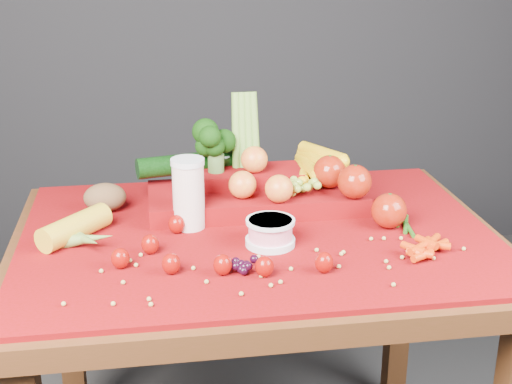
{
  "coord_description": "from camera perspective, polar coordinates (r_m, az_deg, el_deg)",
  "views": [
    {
      "loc": [
        -0.23,
        -1.46,
        1.41
      ],
      "look_at": [
        0.0,
        0.02,
        0.85
      ],
      "focal_mm": 50.0,
      "sensor_mm": 36.0,
      "label": 1
    }
  ],
  "objects": [
    {
      "name": "strawberry_scatter",
      "position": [
        1.45,
        -4.26,
        -4.88
      ],
      "size": [
        0.44,
        0.28,
        0.05
      ],
      "color": "#901205",
      "rests_on": "red_cloth"
    },
    {
      "name": "dark_grape_cluster",
      "position": [
        1.42,
        -0.96,
        -5.88
      ],
      "size": [
        0.06,
        0.05,
        0.03
      ],
      "primitive_type": null,
      "color": "black",
      "rests_on": "red_cloth"
    },
    {
      "name": "yogurt_bowl",
      "position": [
        1.53,
        1.15,
        -3.16
      ],
      "size": [
        0.11,
        0.11,
        0.06
      ],
      "rotation": [
        0.0,
        0.0,
        0.28
      ],
      "color": "silver",
      "rests_on": "red_cloth"
    },
    {
      "name": "produce_mound",
      "position": [
        1.74,
        0.87,
        0.7
      ],
      "size": [
        0.61,
        0.36,
        0.27
      ],
      "color": "maroon",
      "rests_on": "red_cloth"
    },
    {
      "name": "red_cloth",
      "position": [
        1.61,
        0.11,
        -3.38
      ],
      "size": [
        1.05,
        0.75,
        0.01
      ],
      "primitive_type": "cube",
      "color": "maroon",
      "rests_on": "table"
    },
    {
      "name": "baby_carrot_pile",
      "position": [
        1.53,
        13.48,
        -4.45
      ],
      "size": [
        0.18,
        0.18,
        0.03
      ],
      "primitive_type": null,
      "color": "#BF3006",
      "rests_on": "red_cloth"
    },
    {
      "name": "table",
      "position": [
        1.66,
        0.11,
        -6.57
      ],
      "size": [
        1.1,
        0.8,
        0.75
      ],
      "color": "#39220D",
      "rests_on": "ground"
    },
    {
      "name": "green_bean_pile",
      "position": [
        1.68,
        11.62,
        -2.4
      ],
      "size": [
        0.14,
        0.12,
        0.01
      ],
      "primitive_type": null,
      "color": "#215112",
      "rests_on": "red_cloth"
    },
    {
      "name": "soybean_scatter",
      "position": [
        1.43,
        1.34,
        -6.18
      ],
      "size": [
        0.84,
        0.24,
        0.01
      ],
      "primitive_type": null,
      "color": "tan",
      "rests_on": "red_cloth"
    },
    {
      "name": "milk_glass",
      "position": [
        1.61,
        -5.43,
        0.08
      ],
      "size": [
        0.08,
        0.08,
        0.16
      ],
      "rotation": [
        0.0,
        0.0,
        0.29
      ],
      "color": "beige",
      "rests_on": "red_cloth"
    },
    {
      "name": "corn_ear",
      "position": [
        1.58,
        -13.83,
        -3.4
      ],
      "size": [
        0.25,
        0.26,
        0.06
      ],
      "rotation": [
        0.0,
        0.0,
        0.86
      ],
      "color": "gold",
      "rests_on": "red_cloth"
    },
    {
      "name": "potato",
      "position": [
        1.75,
        -11.99,
        -0.43
      ],
      "size": [
        0.1,
        0.07,
        0.07
      ],
      "primitive_type": "ellipsoid",
      "color": "#523A21",
      "rests_on": "red_cloth"
    }
  ]
}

